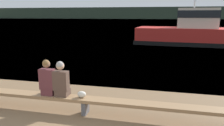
{
  "coord_description": "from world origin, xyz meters",
  "views": [
    {
      "loc": [
        2.27,
        -2.74,
        2.74
      ],
      "look_at": [
        0.34,
        5.66,
        0.82
      ],
      "focal_mm": 35.0,
      "sensor_mm": 36.0,
      "label": 1
    }
  ],
  "objects_px": {
    "person_right": "(61,80)",
    "shopping_bag": "(82,94)",
    "bench_main": "(85,100)",
    "tugboat_red": "(192,33)",
    "person_left": "(48,79)"
  },
  "relations": [
    {
      "from": "bench_main",
      "to": "person_right",
      "type": "bearing_deg",
      "value": -179.62
    },
    {
      "from": "person_right",
      "to": "shopping_bag",
      "type": "bearing_deg",
      "value": 1.97
    },
    {
      "from": "person_right",
      "to": "tugboat_red",
      "type": "relative_size",
      "value": 0.1
    },
    {
      "from": "bench_main",
      "to": "person_left",
      "type": "relative_size",
      "value": 7.96
    },
    {
      "from": "bench_main",
      "to": "shopping_bag",
      "type": "relative_size",
      "value": 32.75
    },
    {
      "from": "person_left",
      "to": "bench_main",
      "type": "bearing_deg",
      "value": 0.22
    },
    {
      "from": "shopping_bag",
      "to": "tugboat_red",
      "type": "distance_m",
      "value": 16.8
    },
    {
      "from": "bench_main",
      "to": "shopping_bag",
      "type": "height_order",
      "value": "shopping_bag"
    },
    {
      "from": "person_right",
      "to": "tugboat_red",
      "type": "xyz_separation_m",
      "value": [
        5.37,
        16.12,
        0.11
      ]
    },
    {
      "from": "person_right",
      "to": "bench_main",
      "type": "bearing_deg",
      "value": 0.38
    },
    {
      "from": "person_left",
      "to": "shopping_bag",
      "type": "xyz_separation_m",
      "value": [
        1.01,
        0.02,
        -0.38
      ]
    },
    {
      "from": "person_left",
      "to": "tugboat_red",
      "type": "xyz_separation_m",
      "value": [
        5.79,
        16.12,
        0.11
      ]
    },
    {
      "from": "person_right",
      "to": "shopping_bag",
      "type": "relative_size",
      "value": 4.03
    },
    {
      "from": "person_left",
      "to": "shopping_bag",
      "type": "distance_m",
      "value": 1.08
    },
    {
      "from": "person_right",
      "to": "person_left",
      "type": "bearing_deg",
      "value": 179.95
    }
  ]
}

